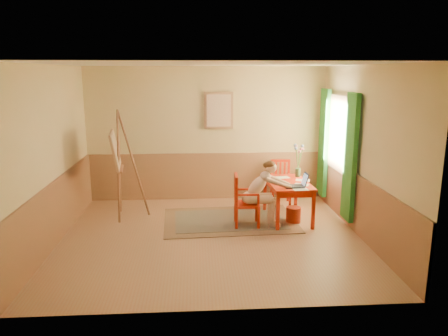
{
  "coord_description": "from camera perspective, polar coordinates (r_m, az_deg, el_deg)",
  "views": [
    {
      "loc": [
        -0.23,
        -6.71,
        2.69
      ],
      "look_at": [
        0.25,
        0.55,
        1.05
      ],
      "focal_mm": 34.43,
      "sensor_mm": 36.0,
      "label": 1
    }
  ],
  "objects": [
    {
      "name": "wall_portrait",
      "position": [
        8.97,
        -0.71,
        7.64
      ],
      "size": [
        0.6,
        0.05,
        0.76
      ],
      "color": "#A07551",
      "rests_on": "room"
    },
    {
      "name": "laptop",
      "position": [
        7.61,
        9.73,
        -2.11
      ],
      "size": [
        0.41,
        0.26,
        0.25
      ],
      "color": "#1E2338",
      "rests_on": "table"
    },
    {
      "name": "figure",
      "position": [
        7.55,
        5.02,
        -3.0
      ],
      "size": [
        0.88,
        0.39,
        1.19
      ],
      "color": "beige",
      "rests_on": "room"
    },
    {
      "name": "window",
      "position": [
        8.36,
        14.76,
        3.02
      ],
      "size": [
        0.12,
        2.01,
        2.2
      ],
      "color": "white",
      "rests_on": "room"
    },
    {
      "name": "wainscot",
      "position": [
        7.83,
        -1.95,
        -3.56
      ],
      "size": [
        5.0,
        4.5,
        1.0
      ],
      "color": "#AB7B56",
      "rests_on": "room"
    },
    {
      "name": "papers",
      "position": [
        7.89,
        9.62,
        -1.93
      ],
      "size": [
        0.62,
        1.07,
        0.0
      ],
      "color": "white",
      "rests_on": "table"
    },
    {
      "name": "wastebasket",
      "position": [
        7.96,
        9.2,
        -6.14
      ],
      "size": [
        0.32,
        0.32,
        0.28
      ],
      "primitive_type": "cylinder",
      "rotation": [
        0.0,
        0.0,
        0.22
      ],
      "color": "#B33114",
      "rests_on": "room"
    },
    {
      "name": "easel",
      "position": [
        8.12,
        -13.95,
        1.77
      ],
      "size": [
        0.72,
        0.91,
        2.03
      ],
      "color": "brown",
      "rests_on": "room"
    },
    {
      "name": "vase",
      "position": [
        8.31,
        9.82,
        0.83
      ],
      "size": [
        0.25,
        0.32,
        0.63
      ],
      "color": "#3F724C",
      "rests_on": "table"
    },
    {
      "name": "rug",
      "position": [
        7.99,
        0.77,
        -6.92
      ],
      "size": [
        2.47,
        1.71,
        0.02
      ],
      "color": "#8C7251",
      "rests_on": "room"
    },
    {
      "name": "chair_back",
      "position": [
        8.98,
        7.53,
        -1.85
      ],
      "size": [
        0.43,
        0.45,
        0.9
      ],
      "color": "red",
      "rests_on": "room"
    },
    {
      "name": "room",
      "position": [
        6.84,
        -1.78,
        1.82
      ],
      "size": [
        5.04,
        4.54,
        2.84
      ],
      "color": "#A37958",
      "rests_on": "ground"
    },
    {
      "name": "table",
      "position": [
        7.96,
        8.5,
        -2.45
      ],
      "size": [
        0.77,
        1.23,
        0.72
      ],
      "color": "red",
      "rests_on": "room"
    },
    {
      "name": "chair_left",
      "position": [
        7.59,
        2.7,
        -4.35
      ],
      "size": [
        0.45,
        0.43,
        0.94
      ],
      "color": "red",
      "rests_on": "room"
    }
  ]
}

